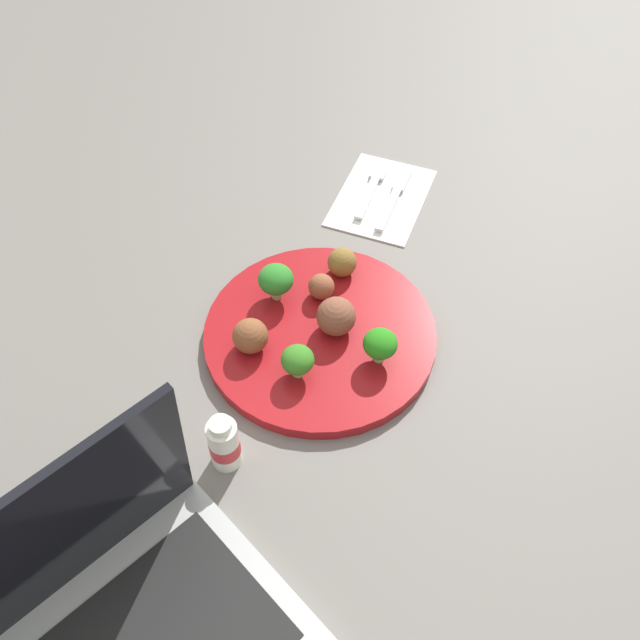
{
  "coord_description": "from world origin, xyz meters",
  "views": [
    {
      "loc": [
        -0.47,
        -0.23,
        0.68
      ],
      "look_at": [
        0.0,
        0.0,
        0.04
      ],
      "focal_mm": 39.61,
      "sensor_mm": 36.0,
      "label": 1
    }
  ],
  "objects_px": {
    "meatball_far_rim": "(321,287)",
    "knife": "(395,194)",
    "yogurt_bottle": "(224,444)",
    "broccoli_floret_front_left": "(298,360)",
    "fork": "(371,188)",
    "broccoli_floret_back_left": "(380,344)",
    "napkin": "(382,197)",
    "broccoli_floret_mid_left": "(276,280)",
    "plate": "(320,335)",
    "meatball_back_right": "(250,336)",
    "meatball_front_left": "(342,262)",
    "meatball_back_left": "(336,316)"
  },
  "relations": [
    {
      "from": "meatball_far_rim",
      "to": "knife",
      "type": "distance_m",
      "value": 0.23
    },
    {
      "from": "yogurt_bottle",
      "to": "broccoli_floret_front_left",
      "type": "bearing_deg",
      "value": -9.88
    },
    {
      "from": "broccoli_floret_front_left",
      "to": "fork",
      "type": "relative_size",
      "value": 0.34
    },
    {
      "from": "broccoli_floret_back_left",
      "to": "napkin",
      "type": "xyz_separation_m",
      "value": [
        0.28,
        0.11,
        -0.04
      ]
    },
    {
      "from": "broccoli_floret_front_left",
      "to": "broccoli_floret_back_left",
      "type": "xyz_separation_m",
      "value": [
        0.06,
        -0.07,
        0.0
      ]
    },
    {
      "from": "broccoli_floret_mid_left",
      "to": "yogurt_bottle",
      "type": "relative_size",
      "value": 0.65
    },
    {
      "from": "fork",
      "to": "yogurt_bottle",
      "type": "relative_size",
      "value": 1.61
    },
    {
      "from": "plate",
      "to": "broccoli_floret_mid_left",
      "type": "bearing_deg",
      "value": 71.06
    },
    {
      "from": "fork",
      "to": "meatball_back_right",
      "type": "bearing_deg",
      "value": 178.61
    },
    {
      "from": "broccoli_floret_mid_left",
      "to": "meatball_back_right",
      "type": "relative_size",
      "value": 1.16
    },
    {
      "from": "napkin",
      "to": "knife",
      "type": "distance_m",
      "value": 0.02
    },
    {
      "from": "broccoli_floret_mid_left",
      "to": "knife",
      "type": "height_order",
      "value": "broccoli_floret_mid_left"
    },
    {
      "from": "plate",
      "to": "napkin",
      "type": "height_order",
      "value": "plate"
    },
    {
      "from": "broccoli_floret_front_left",
      "to": "meatball_front_left",
      "type": "distance_m",
      "value": 0.17
    },
    {
      "from": "broccoli_floret_front_left",
      "to": "meatball_far_rim",
      "type": "distance_m",
      "value": 0.12
    },
    {
      "from": "fork",
      "to": "meatball_front_left",
      "type": "bearing_deg",
      "value": -168.54
    },
    {
      "from": "broccoli_floret_mid_left",
      "to": "knife",
      "type": "distance_m",
      "value": 0.26
    },
    {
      "from": "meatball_back_right",
      "to": "broccoli_floret_front_left",
      "type": "bearing_deg",
      "value": -97.74
    },
    {
      "from": "broccoli_floret_mid_left",
      "to": "meatball_far_rim",
      "type": "bearing_deg",
      "value": -61.79
    },
    {
      "from": "meatball_far_rim",
      "to": "napkin",
      "type": "height_order",
      "value": "meatball_far_rim"
    },
    {
      "from": "meatball_back_right",
      "to": "napkin",
      "type": "height_order",
      "value": "meatball_back_right"
    },
    {
      "from": "broccoli_floret_back_left",
      "to": "yogurt_bottle",
      "type": "relative_size",
      "value": 0.6
    },
    {
      "from": "meatball_back_right",
      "to": "yogurt_bottle",
      "type": "relative_size",
      "value": 0.56
    },
    {
      "from": "meatball_back_right",
      "to": "meatball_far_rim",
      "type": "xyz_separation_m",
      "value": [
        0.11,
        -0.04,
        -0.0
      ]
    },
    {
      "from": "plate",
      "to": "meatball_front_left",
      "type": "distance_m",
      "value": 0.1
    },
    {
      "from": "meatball_far_rim",
      "to": "knife",
      "type": "relative_size",
      "value": 0.22
    },
    {
      "from": "meatball_back_right",
      "to": "meatball_front_left",
      "type": "height_order",
      "value": "meatball_back_right"
    },
    {
      "from": "broccoli_floret_back_left",
      "to": "meatball_back_right",
      "type": "height_order",
      "value": "broccoli_floret_back_left"
    },
    {
      "from": "meatball_front_left",
      "to": "knife",
      "type": "height_order",
      "value": "meatball_front_left"
    },
    {
      "from": "plate",
      "to": "napkin",
      "type": "relative_size",
      "value": 1.65
    },
    {
      "from": "meatball_front_left",
      "to": "fork",
      "type": "distance_m",
      "value": 0.18
    },
    {
      "from": "meatball_back_right",
      "to": "meatball_back_left",
      "type": "relative_size",
      "value": 0.89
    },
    {
      "from": "broccoli_floret_mid_left",
      "to": "knife",
      "type": "xyz_separation_m",
      "value": [
        0.25,
        -0.06,
        -0.04
      ]
    },
    {
      "from": "napkin",
      "to": "meatball_front_left",
      "type": "bearing_deg",
      "value": -174.36
    },
    {
      "from": "broccoli_floret_back_left",
      "to": "fork",
      "type": "xyz_separation_m",
      "value": [
        0.28,
        0.13,
        -0.04
      ]
    },
    {
      "from": "meatball_front_left",
      "to": "meatball_back_left",
      "type": "bearing_deg",
      "value": -159.14
    },
    {
      "from": "meatball_front_left",
      "to": "broccoli_floret_mid_left",
      "type": "bearing_deg",
      "value": 143.04
    },
    {
      "from": "meatball_far_rim",
      "to": "yogurt_bottle",
      "type": "relative_size",
      "value": 0.43
    },
    {
      "from": "meatball_back_right",
      "to": "meatball_back_left",
      "type": "xyz_separation_m",
      "value": [
        0.07,
        -0.08,
        0.0
      ]
    },
    {
      "from": "plate",
      "to": "yogurt_bottle",
      "type": "height_order",
      "value": "yogurt_bottle"
    },
    {
      "from": "plate",
      "to": "broccoli_floret_front_left",
      "type": "relative_size",
      "value": 6.76
    },
    {
      "from": "plate",
      "to": "fork",
      "type": "xyz_separation_m",
      "value": [
        0.27,
        0.05,
        -0.0
      ]
    },
    {
      "from": "plate",
      "to": "broccoli_floret_mid_left",
      "type": "height_order",
      "value": "broccoli_floret_mid_left"
    },
    {
      "from": "broccoli_floret_mid_left",
      "to": "fork",
      "type": "height_order",
      "value": "broccoli_floret_mid_left"
    },
    {
      "from": "napkin",
      "to": "plate",
      "type": "bearing_deg",
      "value": -172.75
    },
    {
      "from": "broccoli_floret_back_left",
      "to": "meatball_back_left",
      "type": "xyz_separation_m",
      "value": [
        0.02,
        0.06,
        -0.0
      ]
    },
    {
      "from": "meatball_back_right",
      "to": "broccoli_floret_back_left",
      "type": "bearing_deg",
      "value": -70.34
    },
    {
      "from": "napkin",
      "to": "fork",
      "type": "xyz_separation_m",
      "value": [
        0.01,
        0.02,
        0.0
      ]
    },
    {
      "from": "plate",
      "to": "broccoli_floret_back_left",
      "type": "xyz_separation_m",
      "value": [
        -0.01,
        -0.08,
        0.04
      ]
    },
    {
      "from": "fork",
      "to": "knife",
      "type": "height_order",
      "value": "same"
    }
  ]
}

